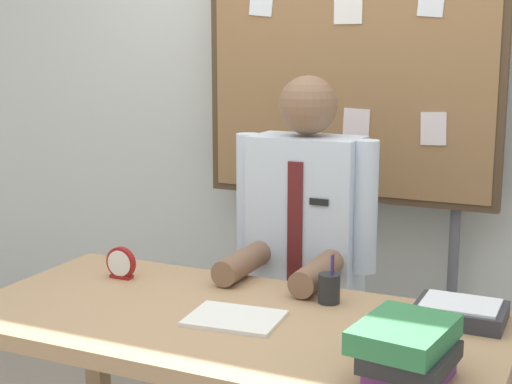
# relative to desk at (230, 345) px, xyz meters

# --- Properties ---
(back_wall) EXTENTS (6.40, 0.08, 2.70)m
(back_wall) POSITION_rel_desk_xyz_m (0.00, 1.30, 0.69)
(back_wall) COLOR silver
(back_wall) RESTS_ON ground_plane
(desk) EXTENTS (1.64, 0.80, 0.75)m
(desk) POSITION_rel_desk_xyz_m (0.00, 0.00, 0.00)
(desk) COLOR tan
(desk) RESTS_ON ground_plane
(person) EXTENTS (0.55, 0.56, 1.44)m
(person) POSITION_rel_desk_xyz_m (0.00, 0.62, 0.02)
(person) COLOR #2D2D33
(person) RESTS_ON ground_plane
(bulletin_board) EXTENTS (1.26, 0.09, 2.06)m
(bulletin_board) POSITION_rel_desk_xyz_m (0.00, 1.10, 0.80)
(bulletin_board) COLOR #4C3823
(bulletin_board) RESTS_ON ground_plane
(book_stack) EXTENTS (0.25, 0.30, 0.15)m
(book_stack) POSITION_rel_desk_xyz_m (0.59, -0.21, 0.17)
(book_stack) COLOR #72337F
(book_stack) RESTS_ON desk
(open_notebook) EXTENTS (0.29, 0.23, 0.01)m
(open_notebook) POSITION_rel_desk_xyz_m (0.03, -0.02, 0.10)
(open_notebook) COLOR white
(open_notebook) RESTS_ON desk
(desk_clock) EXTENTS (0.11, 0.04, 0.11)m
(desk_clock) POSITION_rel_desk_xyz_m (-0.52, 0.18, 0.14)
(desk_clock) COLOR maroon
(desk_clock) RESTS_ON desk
(pen_holder) EXTENTS (0.07, 0.07, 0.16)m
(pen_holder) POSITION_rel_desk_xyz_m (0.23, 0.25, 0.14)
(pen_holder) COLOR #262626
(pen_holder) RESTS_ON desk
(paper_tray) EXTENTS (0.26, 0.20, 0.06)m
(paper_tray) POSITION_rel_desk_xyz_m (0.64, 0.26, 0.12)
(paper_tray) COLOR #333338
(paper_tray) RESTS_ON desk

